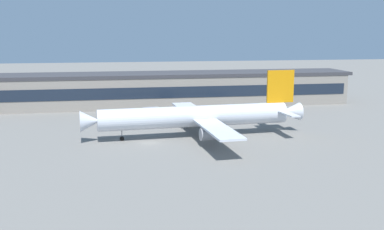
{
  "coord_description": "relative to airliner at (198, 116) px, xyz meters",
  "views": [
    {
      "loc": [
        -7.97,
        -107.0,
        27.02
      ],
      "look_at": [
        12.25,
        9.03,
        5.0
      ],
      "focal_mm": 41.88,
      "sensor_mm": 36.0,
      "label": 1
    }
  ],
  "objects": [
    {
      "name": "crew_van",
      "position": [
        -9.72,
        32.74,
        -3.92
      ],
      "size": [
        5.51,
        3.11,
        2.55
      ],
      "color": "gray",
      "rests_on": "ground_plane"
    },
    {
      "name": "terminal_building",
      "position": [
        -13.16,
        51.34,
        0.7
      ],
      "size": [
        159.66,
        18.57,
        12.12
      ],
      "color": "gray",
      "rests_on": "ground_plane"
    },
    {
      "name": "airliner",
      "position": [
        0.0,
        0.0,
        0.0
      ],
      "size": [
        58.78,
        50.36,
        16.87
      ],
      "color": "silver",
      "rests_on": "ground_plane"
    },
    {
      "name": "ground_plane",
      "position": [
        -13.16,
        -5.09,
        -5.38
      ],
      "size": [
        600.0,
        600.0,
        0.0
      ],
      "primitive_type": "plane",
      "color": "slate"
    },
    {
      "name": "pushback_tractor",
      "position": [
        -24.09,
        29.48,
        -4.33
      ],
      "size": [
        3.62,
        5.26,
        1.75
      ],
      "color": "red",
      "rests_on": "ground_plane"
    }
  ]
}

